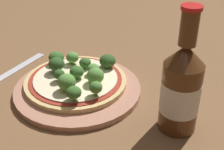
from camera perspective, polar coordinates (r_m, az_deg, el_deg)
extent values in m
plane|color=brown|center=(0.64, -5.84, -3.16)|extent=(3.00, 3.00, 0.00)
cylinder|color=tan|center=(0.64, -6.00, -2.35)|extent=(0.26, 0.26, 0.01)
cylinder|color=tan|center=(0.65, -6.65, -1.16)|extent=(0.21, 0.21, 0.01)
cylinder|color=maroon|center=(0.64, -6.68, -0.73)|extent=(0.19, 0.19, 0.00)
cylinder|color=beige|center=(0.64, -6.68, -0.63)|extent=(0.17, 0.17, 0.00)
cylinder|color=#6B8E51|center=(0.62, -3.03, -1.15)|extent=(0.01, 0.01, 0.01)
ellipsoid|color=#568E3D|center=(0.61, -3.06, -0.15)|extent=(0.03, 0.03, 0.03)
cylinder|color=#6B8E51|center=(0.67, -4.90, 1.55)|extent=(0.01, 0.01, 0.01)
ellipsoid|color=#386628|center=(0.67, -4.94, 2.25)|extent=(0.03, 0.03, 0.02)
cylinder|color=#6B8E51|center=(0.60, -8.06, -2.42)|extent=(0.01, 0.01, 0.01)
ellipsoid|color=#568E3D|center=(0.59, -8.16, -1.31)|extent=(0.03, 0.03, 0.03)
cylinder|color=#6B8E51|center=(0.66, -10.01, 1.01)|extent=(0.01, 0.01, 0.01)
ellipsoid|color=#2D5123|center=(0.66, -10.11, 2.00)|extent=(0.03, 0.03, 0.03)
cylinder|color=#6B8E51|center=(0.64, -6.41, -0.20)|extent=(0.01, 0.01, 0.01)
ellipsoid|color=#386628|center=(0.63, -6.47, 0.61)|extent=(0.03, 0.03, 0.02)
cylinder|color=#6B8E51|center=(0.67, -0.81, 1.77)|extent=(0.01, 0.01, 0.01)
ellipsoid|color=#2D5123|center=(0.67, -0.82, 2.63)|extent=(0.03, 0.03, 0.03)
cylinder|color=#6B8E51|center=(0.69, -7.18, 2.41)|extent=(0.01, 0.01, 0.01)
ellipsoid|color=#568E3D|center=(0.69, -7.24, 3.22)|extent=(0.03, 0.03, 0.02)
cylinder|color=#6B8E51|center=(0.58, -2.96, -3.25)|extent=(0.01, 0.01, 0.01)
ellipsoid|color=#477A33|center=(0.57, -2.99, -2.28)|extent=(0.02, 0.02, 0.02)
cylinder|color=#6B8E51|center=(0.70, -10.09, 2.40)|extent=(0.01, 0.01, 0.01)
ellipsoid|color=#386628|center=(0.69, -10.17, 3.20)|extent=(0.03, 0.03, 0.02)
cylinder|color=#6B8E51|center=(0.65, -3.44, 0.49)|extent=(0.01, 0.01, 0.01)
ellipsoid|color=#568E3D|center=(0.64, -3.46, 1.23)|extent=(0.02, 0.02, 0.02)
cylinder|color=#6B8E51|center=(0.63, -9.57, -0.69)|extent=(0.01, 0.01, 0.01)
ellipsoid|color=#2D5123|center=(0.63, -9.65, 0.10)|extent=(0.02, 0.02, 0.02)
cylinder|color=#6B8E51|center=(0.57, -6.94, -4.13)|extent=(0.01, 0.01, 0.01)
ellipsoid|color=#386628|center=(0.56, -7.01, -3.19)|extent=(0.03, 0.03, 0.02)
cylinder|color=#563319|center=(0.53, 12.29, -3.96)|extent=(0.07, 0.07, 0.12)
cylinder|color=silver|center=(0.53, 12.32, -3.74)|extent=(0.07, 0.07, 0.06)
cone|color=#563319|center=(0.49, 13.30, 3.62)|extent=(0.07, 0.07, 0.03)
cylinder|color=#563319|center=(0.47, 13.93, 8.37)|extent=(0.03, 0.03, 0.05)
cylinder|color=red|center=(0.46, 14.41, 11.87)|extent=(0.03, 0.03, 0.01)
cube|color=silver|center=(0.75, -17.17, 1.05)|extent=(0.03, 0.18, 0.00)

